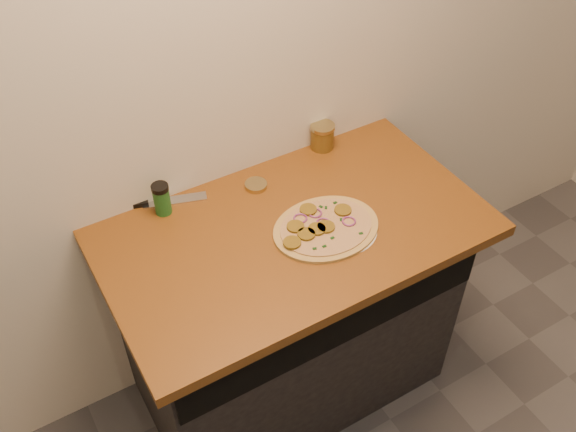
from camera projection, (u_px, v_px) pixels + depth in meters
cabinet at (289, 314)px, 2.34m from camera, size 1.10×0.60×0.86m
countertop at (294, 231)px, 2.01m from camera, size 1.20×0.70×0.04m
pizza at (325, 227)px, 1.98m from camera, size 0.34×0.34×0.02m
chefs_knife at (152, 203)px, 2.07m from camera, size 0.29×0.12×0.02m
mason_jar_lid at (256, 185)px, 2.13m from camera, size 0.10×0.10×0.02m
salsa_jar at (322, 136)px, 2.26m from camera, size 0.09×0.09×0.09m
spice_shaker at (162, 199)px, 2.01m from camera, size 0.05×0.05×0.11m
flour_spill at (355, 236)px, 1.96m from camera, size 0.23×0.23×0.00m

